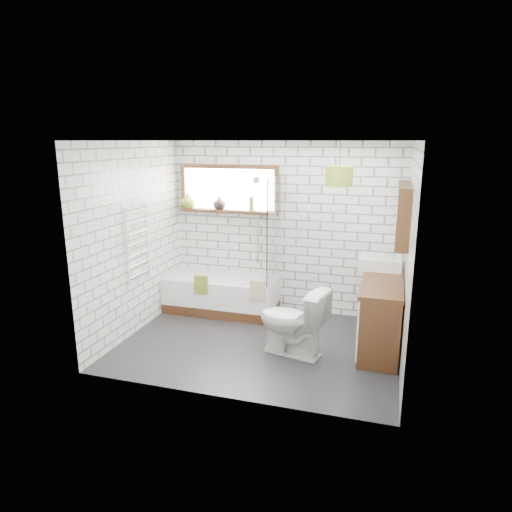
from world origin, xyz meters
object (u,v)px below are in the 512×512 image
(bathtub, at_px, (221,294))
(pendant, at_px, (339,176))
(basin, at_px, (380,262))
(toilet, at_px, (292,321))
(vanity, at_px, (381,312))

(bathtub, height_order, pendant, pendant)
(basin, relative_size, toilet, 0.64)
(basin, bearing_deg, pendant, -130.56)
(bathtub, relative_size, vanity, 1.09)
(bathtub, bearing_deg, toilet, -39.44)
(bathtub, distance_m, pendant, 2.61)
(toilet, relative_size, pendant, 2.64)
(vanity, relative_size, pendant, 4.73)
(toilet, bearing_deg, vanity, 132.32)
(bathtub, distance_m, basin, 2.36)
(bathtub, xyz_separation_m, vanity, (2.32, -0.52, 0.17))
(pendant, bearing_deg, toilet, -133.06)
(vanity, distance_m, toilet, 1.15)
(vanity, xyz_separation_m, toilet, (-1.01, -0.56, -0.01))
(toilet, bearing_deg, bathtub, -116.37)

